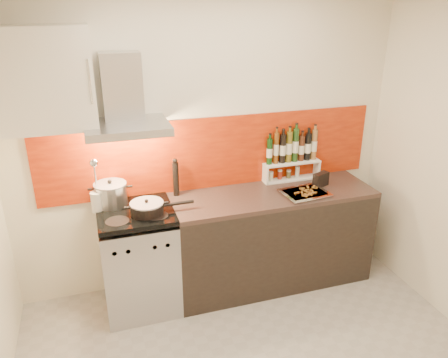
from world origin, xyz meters
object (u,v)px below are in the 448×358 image
object	(u,v)px
counter	(271,237)
baking_tray	(305,193)
range_stove	(139,260)
saute_pan	(148,208)
pepper_mill	(176,178)
stock_pot	(111,194)

from	to	relation	value
counter	baking_tray	world-z (taller)	baking_tray
range_stove	saute_pan	xyz separation A→B (m)	(0.09, -0.08, 0.52)
saute_pan	pepper_mill	xyz separation A→B (m)	(0.29, 0.29, 0.11)
stock_pot	baking_tray	world-z (taller)	stock_pot
pepper_mill	baking_tray	size ratio (longest dim) A/B	0.80
saute_pan	baking_tray	distance (m)	1.35
range_stove	stock_pot	world-z (taller)	stock_pot
stock_pot	baking_tray	bearing A→B (deg)	-9.60
baking_tray	stock_pot	bearing A→B (deg)	170.40
counter	pepper_mill	distance (m)	1.04
saute_pan	baking_tray	size ratio (longest dim) A/B	1.21
counter	baking_tray	distance (m)	0.54
stock_pot	saute_pan	world-z (taller)	stock_pot
counter	pepper_mill	size ratio (longest dim) A/B	5.36
range_stove	counter	xyz separation A→B (m)	(1.20, 0.00, 0.01)
counter	saute_pan	size ratio (longest dim) A/B	3.54
pepper_mill	baking_tray	xyz separation A→B (m)	(1.06, -0.32, -0.15)
stock_pot	pepper_mill	xyz separation A→B (m)	(0.55, 0.05, 0.06)
saute_pan	range_stove	bearing A→B (deg)	139.41
counter	stock_pot	size ratio (longest dim) A/B	6.88
range_stove	saute_pan	bearing A→B (deg)	-40.59
pepper_mill	saute_pan	bearing A→B (deg)	-134.66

